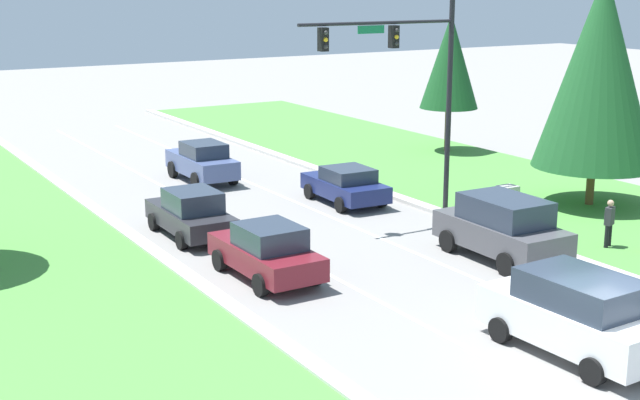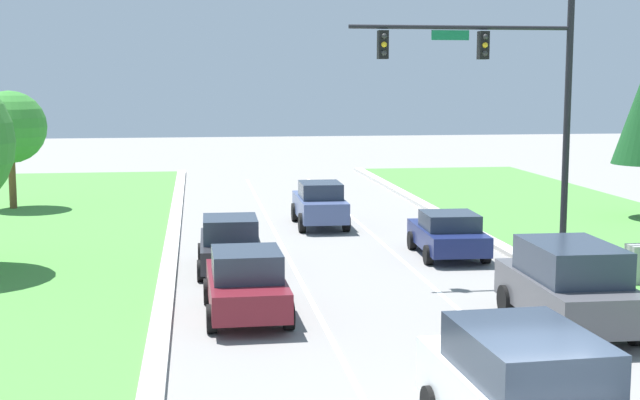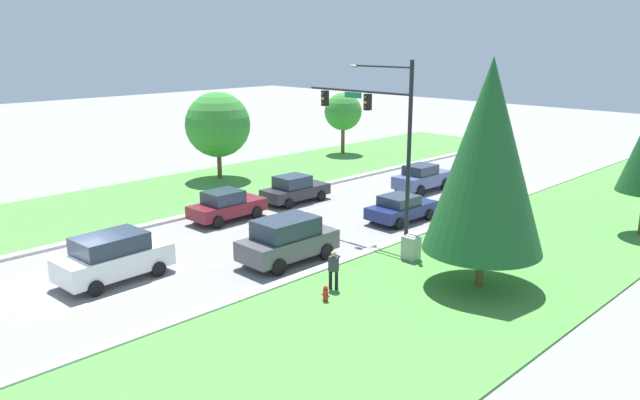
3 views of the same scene
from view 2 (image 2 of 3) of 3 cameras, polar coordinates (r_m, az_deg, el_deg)
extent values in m
cylinder|color=black|center=(27.29, 15.52, 4.57)|extent=(0.20, 0.20, 8.88)
cylinder|color=black|center=(26.17, 9.05, 10.85)|extent=(6.54, 0.12, 0.12)
cube|color=#147042|center=(26.06, 8.34, 10.40)|extent=(1.10, 0.04, 0.28)
cube|color=black|center=(26.34, 10.40, 9.71)|extent=(0.28, 0.32, 0.80)
sphere|color=#2D2D2D|center=(26.19, 10.54, 10.23)|extent=(0.16, 0.16, 0.16)
sphere|color=yellow|center=(26.18, 10.52, 9.72)|extent=(0.16, 0.16, 0.16)
sphere|color=#2D2D2D|center=(26.17, 10.51, 9.22)|extent=(0.16, 0.16, 0.16)
cube|color=black|center=(25.58, 4.04, 9.88)|extent=(0.28, 0.32, 0.80)
sphere|color=#2D2D2D|center=(25.42, 4.13, 10.42)|extent=(0.16, 0.16, 0.16)
sphere|color=yellow|center=(25.41, 4.12, 9.90)|extent=(0.16, 0.16, 0.16)
sphere|color=#2D2D2D|center=(25.40, 4.12, 9.37)|extent=(0.16, 0.16, 0.16)
cube|color=#28282D|center=(27.34, -5.77, -3.19)|extent=(1.85, 4.40, 0.67)
cube|color=#283342|center=(26.96, -5.77, -1.85)|extent=(1.63, 1.99, 0.71)
cylinder|color=black|center=(28.77, -4.08, -3.30)|extent=(0.25, 0.63, 0.63)
cylinder|color=black|center=(28.73, -7.58, -3.37)|extent=(0.25, 0.63, 0.63)
cylinder|color=black|center=(26.12, -3.75, -4.43)|extent=(0.25, 0.63, 0.63)
cylinder|color=black|center=(26.08, -7.61, -4.50)|extent=(0.25, 0.63, 0.63)
cube|color=#475684|center=(35.44, -0.03, -0.45)|extent=(1.79, 4.47, 0.80)
cube|color=#283342|center=(35.08, 0.03, 0.64)|extent=(1.59, 2.02, 0.62)
cylinder|color=black|center=(36.97, 1.02, -0.73)|extent=(0.25, 0.75, 0.75)
cylinder|color=black|center=(36.76, -1.63, -0.78)|extent=(0.25, 0.75, 0.75)
cylinder|color=black|center=(34.27, 1.69, -1.40)|extent=(0.25, 0.75, 0.75)
cylinder|color=black|center=(34.04, -1.16, -1.46)|extent=(0.25, 0.75, 0.75)
cube|color=navy|center=(29.74, 8.16, -2.38)|extent=(2.05, 4.23, 0.64)
cube|color=#283342|center=(29.41, 8.30, -1.33)|extent=(1.77, 1.94, 0.54)
cylinder|color=black|center=(31.25, 9.23, -2.51)|extent=(0.26, 0.63, 0.62)
cylinder|color=black|center=(30.83, 5.91, -2.59)|extent=(0.26, 0.63, 0.62)
cylinder|color=black|center=(28.81, 10.54, -3.40)|extent=(0.26, 0.63, 0.62)
cylinder|color=black|center=(28.36, 6.95, -3.51)|extent=(0.26, 0.63, 0.62)
cube|color=maroon|center=(22.10, -4.75, -5.71)|extent=(1.88, 4.39, 0.69)
cube|color=#283342|center=(21.70, -4.72, -4.11)|extent=(1.67, 1.99, 0.68)
cylinder|color=black|center=(23.57, -2.80, -5.70)|extent=(0.25, 0.67, 0.67)
cylinder|color=black|center=(23.46, -7.16, -5.82)|extent=(0.25, 0.67, 0.67)
cylinder|color=black|center=(20.96, -2.02, -7.40)|extent=(0.25, 0.67, 0.67)
cylinder|color=black|center=(20.84, -6.94, -7.54)|extent=(0.25, 0.67, 0.67)
cube|color=#283342|center=(14.17, 13.14, -9.61)|extent=(1.97, 2.87, 0.73)
cylinder|color=black|center=(16.33, 14.10, -12.12)|extent=(0.27, 0.65, 0.64)
cube|color=#4C4C51|center=(21.68, 15.56, -5.89)|extent=(2.11, 4.65, 0.87)
cube|color=#283342|center=(21.39, 15.76, -3.76)|extent=(1.88, 2.80, 0.82)
cylinder|color=black|center=(23.44, 16.44, -6.00)|extent=(0.25, 0.74, 0.74)
cylinder|color=black|center=(22.73, 11.81, -6.27)|extent=(0.25, 0.74, 0.74)
cylinder|color=black|center=(20.93, 19.56, -7.77)|extent=(0.25, 0.74, 0.74)
cylinder|color=black|center=(20.14, 14.43, -8.17)|extent=(0.25, 0.74, 0.74)
cube|color=#9E9E99|center=(26.89, 19.81, -3.94)|extent=(0.70, 0.60, 1.16)
cylinder|color=brown|center=(42.14, -19.09, 1.09)|extent=(0.32, 0.32, 2.52)
sphere|color=#388433|center=(41.94, -19.23, 4.44)|extent=(3.22, 3.22, 3.22)
camera|label=1|loc=(11.00, -107.01, 13.42)|focal=50.00mm
camera|label=3|loc=(28.63, 80.55, 9.39)|focal=35.00mm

